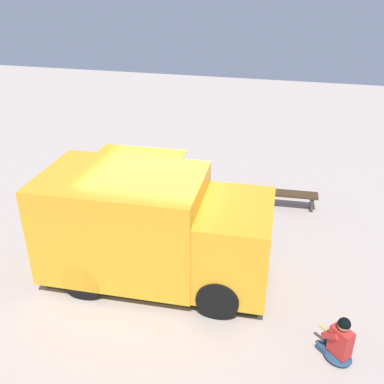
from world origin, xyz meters
TOP-DOWN VIEW (x-y plane):
  - ground_plane at (0.00, 0.00)m, footprint 40.00×40.00m
  - food_truck at (0.53, 0.03)m, footprint 2.94×4.85m
  - person_customer at (1.96, 3.89)m, footprint 0.72×0.72m
  - planter_flowering_near at (-3.86, -0.47)m, footprint 0.52×0.52m
  - planter_flowering_far at (-3.46, -4.01)m, footprint 0.44×0.44m
  - plaza_bench at (-3.39, 2.79)m, footprint 0.49×1.52m
  - trash_bin at (-3.57, -2.13)m, footprint 0.45×0.45m

SIDE VIEW (x-z plane):
  - ground_plane at x=0.00m, z-range 0.00..0.00m
  - planter_flowering_far at x=-3.46m, z-range 0.00..0.60m
  - plaza_bench at x=-3.39m, z-range 0.12..0.59m
  - planter_flowering_near at x=-3.86m, z-range 0.00..0.71m
  - person_customer at x=1.96m, z-range -0.10..0.82m
  - trash_bin at x=-3.57m, z-range 0.01..0.93m
  - food_truck at x=0.53m, z-range -0.05..2.33m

